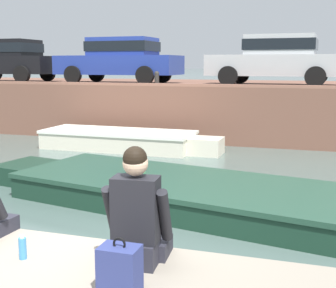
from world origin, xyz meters
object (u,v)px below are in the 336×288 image
object	(u,v)px
backpack_on_ledge	(120,270)
car_left_inner_blue	(120,58)
person_seated_right	(138,218)
car_leftmost_black	(8,59)
boat_moored_west_cream	(125,140)
bottle_drink	(23,248)
mooring_bollard_mid	(157,78)
motorboat_passing	(165,190)
car_centre_silver	(277,58)

from	to	relation	value
backpack_on_ledge	car_left_inner_blue	bearing A→B (deg)	113.25
person_seated_right	car_leftmost_black	bearing A→B (deg)	129.70
boat_moored_west_cream	bottle_drink	bearing A→B (deg)	-72.30
boat_moored_west_cream	backpack_on_ledge	xyz separation A→B (m)	(3.84, -9.20, 0.72)
boat_moored_west_cream	car_leftmost_black	world-z (taller)	car_leftmost_black
person_seated_right	backpack_on_ledge	xyz separation A→B (m)	(0.06, -0.50, -0.20)
mooring_bollard_mid	person_seated_right	xyz separation A→B (m)	(3.39, -10.34, -0.78)
boat_moored_west_cream	person_seated_right	size ratio (longest dim) A/B	5.35
car_left_inner_blue	bottle_drink	bearing A→B (deg)	-70.37
mooring_bollard_mid	backpack_on_ledge	bearing A→B (deg)	-72.32
person_seated_right	bottle_drink	world-z (taller)	person_seated_right
motorboat_passing	backpack_on_ledge	world-z (taller)	backpack_on_ledge
car_leftmost_black	backpack_on_ledge	bearing A→B (deg)	-51.29
boat_moored_west_cream	bottle_drink	distance (m)	9.39
car_left_inner_blue	person_seated_right	distance (m)	12.93
car_centre_silver	person_seated_right	size ratio (longest dim) A/B	4.32
motorboat_passing	car_centre_silver	bearing A→B (deg)	80.89
motorboat_passing	person_seated_right	bearing A→B (deg)	-74.80
car_left_inner_blue	car_centre_silver	size ratio (longest dim) A/B	1.03
car_leftmost_black	bottle_drink	xyz separation A→B (m)	(8.84, -11.99, -1.66)
car_centre_silver	person_seated_right	distance (m)	11.84
boat_moored_west_cream	car_leftmost_black	distance (m)	7.11
boat_moored_west_cream	backpack_on_ledge	size ratio (longest dim) A/B	12.66
boat_moored_west_cream	car_centre_silver	bearing A→B (deg)	38.46
car_leftmost_black	bottle_drink	size ratio (longest dim) A/B	19.03
car_centre_silver	motorboat_passing	bearing A→B (deg)	-99.11
boat_moored_west_cream	bottle_drink	xyz separation A→B (m)	(2.85, -8.92, 0.64)
car_leftmost_black	car_centre_silver	xyz separation A→B (m)	(9.85, -0.00, 0.00)
person_seated_right	backpack_on_ledge	size ratio (longest dim) A/B	2.37
car_centre_silver	car_leftmost_black	bearing A→B (deg)	179.98
boat_moored_west_cream	mooring_bollard_mid	distance (m)	2.40
car_left_inner_blue	person_seated_right	xyz separation A→B (m)	(5.20, -11.76, -1.38)
bottle_drink	car_left_inner_blue	bearing A→B (deg)	109.63
boat_moored_west_cream	car_left_inner_blue	bearing A→B (deg)	115.01
car_left_inner_blue	person_seated_right	bearing A→B (deg)	-66.13
car_leftmost_black	motorboat_passing	bearing A→B (deg)	-41.33
car_leftmost_black	person_seated_right	distance (m)	15.35
car_centre_silver	backpack_on_ledge	size ratio (longest dim) A/B	10.22
mooring_bollard_mid	motorboat_passing	bearing A→B (deg)	-69.90
person_seated_right	mooring_bollard_mid	bearing A→B (deg)	108.16
mooring_bollard_mid	backpack_on_ledge	distance (m)	11.43
mooring_bollard_mid	person_seated_right	world-z (taller)	mooring_bollard_mid
mooring_bollard_mid	boat_moored_west_cream	bearing A→B (deg)	-103.10
car_centre_silver	mooring_bollard_mid	size ratio (longest dim) A/B	9.37
car_left_inner_blue	car_centre_silver	world-z (taller)	same
boat_moored_west_cream	car_left_inner_blue	distance (m)	4.09
car_left_inner_blue	person_seated_right	world-z (taller)	car_left_inner_blue
person_seated_right	backpack_on_ledge	bearing A→B (deg)	-82.66
bottle_drink	car_centre_silver	bearing A→B (deg)	85.18
bottle_drink	backpack_on_ledge	distance (m)	1.03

